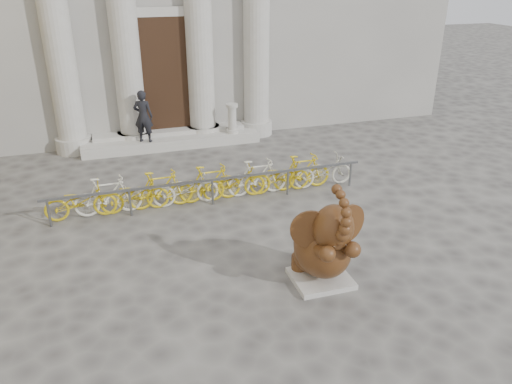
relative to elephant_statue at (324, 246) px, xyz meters
name	(u,v)px	position (x,y,z in m)	size (l,w,h in m)	color
ground	(255,305)	(-1.48, -0.30, -0.81)	(80.00, 80.00, 0.00)	#474442
entrance_steps	(172,141)	(-1.48, 9.10, -0.63)	(6.00, 1.20, 0.36)	#A8A59E
elephant_statue	(324,246)	(0.00, 0.00, 0.00)	(1.50, 1.64, 2.23)	#A8A59E
bike_rack	(210,183)	(-1.22, 4.33, -0.31)	(8.32, 0.53, 1.00)	slate
pedestrian	(143,116)	(-2.40, 8.75, 0.41)	(0.62, 0.41, 1.71)	black
balustrade_post	(232,120)	(0.61, 8.80, 0.02)	(0.42, 0.42, 1.02)	#A8A59E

